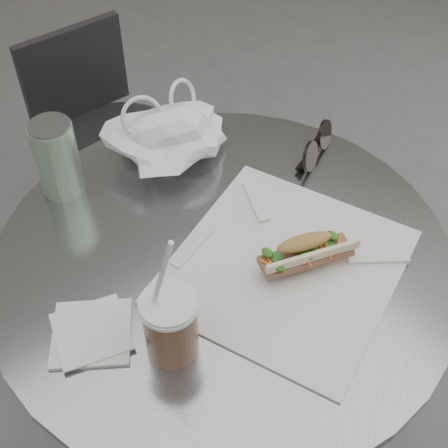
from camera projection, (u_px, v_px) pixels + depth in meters
cafe_table at (223, 344)px, 1.22m from camera, size 0.76×0.76×0.74m
chair_far at (113, 173)px, 1.78m from camera, size 0.37×0.38×0.71m
sandwich_paper at (285, 266)px, 1.00m from camera, size 0.46×0.45×0.00m
banh_mi at (305, 253)px, 0.98m from camera, size 0.20×0.12×0.06m
iced_coffee at (170, 325)px, 0.86m from camera, size 0.08×0.08×0.24m
sunglasses at (316, 147)px, 1.17m from camera, size 0.12×0.08×0.06m
plastic_bag at (170, 137)px, 1.14m from camera, size 0.22×0.18×0.11m
napkin_stack at (92, 333)px, 0.91m from camera, size 0.16×0.16×0.01m
drink_can at (57, 158)px, 1.08m from camera, size 0.08×0.08×0.14m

